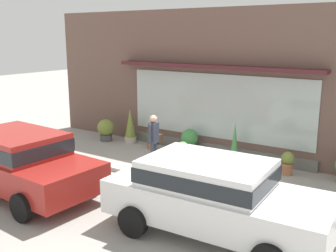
% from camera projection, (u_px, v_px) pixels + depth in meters
% --- Properties ---
extents(ground_plane, '(60.00, 60.00, 0.00)m').
position_uv_depth(ground_plane, '(162.00, 179.00, 11.26)').
color(ground_plane, '#9E9B93').
extents(curb_strip, '(14.00, 0.24, 0.12)m').
position_uv_depth(curb_strip, '(158.00, 179.00, 11.08)').
color(curb_strip, '#B2B2AD').
rests_on(curb_strip, ground_plane).
extents(storefront, '(14.00, 0.81, 4.83)m').
position_uv_depth(storefront, '(217.00, 84.00, 13.30)').
color(storefront, brown).
rests_on(storefront, ground_plane).
extents(fire_hydrant, '(0.43, 0.40, 0.94)m').
position_uv_depth(fire_hydrant, '(183.00, 157.00, 11.68)').
color(fire_hydrant, '#4C8C47').
rests_on(fire_hydrant, ground_plane).
extents(pedestrian_with_handbag, '(0.23, 0.67, 1.66)m').
position_uv_depth(pedestrian_with_handbag, '(154.00, 138.00, 11.89)').
color(pedestrian_with_handbag, '#333847').
rests_on(pedestrian_with_handbag, ground_plane).
extents(parked_car_white, '(4.54, 2.20, 1.55)m').
position_uv_depth(parked_car_white, '(213.00, 193.00, 7.96)').
color(parked_car_white, white).
rests_on(parked_car_white, ground_plane).
extents(parked_car_red, '(4.49, 2.27, 1.58)m').
position_uv_depth(parked_car_red, '(20.00, 159.00, 10.08)').
color(parked_car_red, maroon).
rests_on(parked_car_red, ground_plane).
extents(potted_plant_trailing_edge, '(0.37, 0.37, 0.69)m').
position_uv_depth(potted_plant_trailing_edge, '(288.00, 162.00, 11.52)').
color(potted_plant_trailing_edge, '#9E6042').
rests_on(potted_plant_trailing_edge, ground_plane).
extents(potted_plant_low_front, '(0.59, 0.59, 0.86)m').
position_uv_depth(potted_plant_low_front, '(190.00, 140.00, 13.56)').
color(potted_plant_low_front, '#33473D').
rests_on(potted_plant_low_front, ground_plane).
extents(potted_plant_window_center, '(0.40, 0.40, 0.65)m').
position_uv_depth(potted_plant_window_center, '(152.00, 139.00, 14.15)').
color(potted_plant_window_center, '#9E6042').
rests_on(potted_plant_window_center, ground_plane).
extents(potted_plant_by_entrance, '(0.26, 0.26, 1.35)m').
position_uv_depth(potted_plant_by_entrance, '(235.00, 143.00, 12.49)').
color(potted_plant_by_entrance, '#33473D').
rests_on(potted_plant_by_entrance, ground_plane).
extents(potted_plant_near_hydrant, '(0.45, 0.45, 1.28)m').
position_uv_depth(potted_plant_near_hydrant, '(130.00, 126.00, 14.92)').
color(potted_plant_near_hydrant, '#B7B2A3').
rests_on(potted_plant_near_hydrant, ground_plane).
extents(potted_plant_doorstep, '(0.64, 0.64, 0.84)m').
position_uv_depth(potted_plant_doorstep, '(106.00, 129.00, 15.22)').
color(potted_plant_doorstep, '#4C4C51').
rests_on(potted_plant_doorstep, ground_plane).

